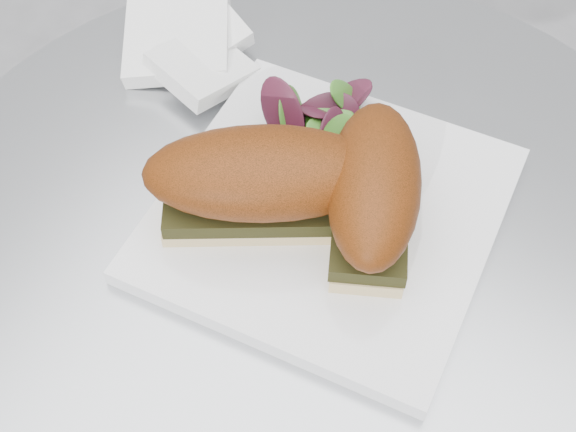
# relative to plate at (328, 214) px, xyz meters

# --- Properties ---
(table) EXTENTS (0.70, 0.70, 0.73)m
(table) POSITION_rel_plate_xyz_m (-0.00, -0.03, -0.25)
(table) COLOR #A7A9AE
(table) RESTS_ON ground
(plate) EXTENTS (0.28, 0.28, 0.02)m
(plate) POSITION_rel_plate_xyz_m (0.00, 0.00, 0.00)
(plate) COLOR white
(plate) RESTS_ON table
(sandwich_left) EXTENTS (0.20, 0.17, 0.08)m
(sandwich_left) POSITION_rel_plate_xyz_m (-0.04, -0.03, 0.05)
(sandwich_left) COLOR #D2C383
(sandwich_left) RESTS_ON plate
(sandwich_right) EXTENTS (0.13, 0.17, 0.08)m
(sandwich_right) POSITION_rel_plate_xyz_m (0.04, 0.00, 0.05)
(sandwich_right) COLOR #D2C383
(sandwich_right) RESTS_ON plate
(salad) EXTENTS (0.12, 0.12, 0.05)m
(salad) POSITION_rel_plate_xyz_m (-0.03, 0.07, 0.03)
(salad) COLOR #4B852B
(salad) RESTS_ON plate
(napkin) EXTENTS (0.16, 0.16, 0.02)m
(napkin) POSITION_rel_plate_xyz_m (-0.20, 0.10, 0.00)
(napkin) COLOR white
(napkin) RESTS_ON table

